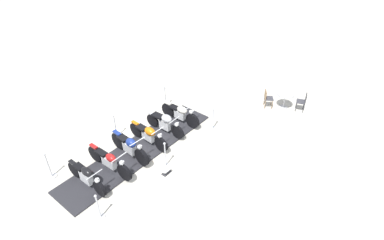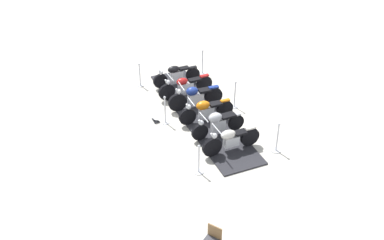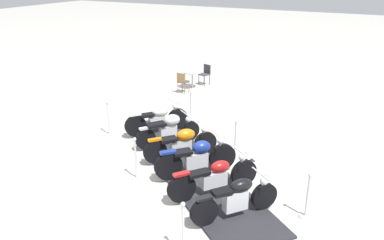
% 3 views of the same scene
% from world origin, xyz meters
% --- Properties ---
extents(ground_plane, '(80.00, 80.00, 0.00)m').
position_xyz_m(ground_plane, '(0.00, 0.00, 0.00)').
color(ground_plane, beige).
extents(display_platform, '(6.59, 5.71, 0.06)m').
position_xyz_m(display_platform, '(0.00, 0.00, 0.03)').
color(display_platform, '#28282D').
rests_on(display_platform, ground_plane).
extents(motorcycle_black, '(1.37, 1.69, 0.90)m').
position_xyz_m(motorcycle_black, '(-1.96, 1.52, 0.50)').
color(motorcycle_black, black).
rests_on(motorcycle_black, display_platform).
extents(motorcycle_maroon, '(1.49, 1.91, 0.99)m').
position_xyz_m(motorcycle_maroon, '(-1.18, 0.91, 0.49)').
color(motorcycle_maroon, black).
rests_on(motorcycle_maroon, display_platform).
extents(motorcycle_navy, '(1.56, 1.70, 1.05)m').
position_xyz_m(motorcycle_navy, '(-0.41, 0.29, 0.53)').
color(motorcycle_navy, black).
rests_on(motorcycle_navy, display_platform).
extents(motorcycle_copper, '(1.45, 1.71, 0.96)m').
position_xyz_m(motorcycle_copper, '(0.36, -0.34, 0.52)').
color(motorcycle_copper, black).
rests_on(motorcycle_copper, display_platform).
extents(motorcycle_chrome, '(1.30, 1.69, 0.92)m').
position_xyz_m(motorcycle_chrome, '(1.14, -0.96, 0.55)').
color(motorcycle_chrome, black).
rests_on(motorcycle_chrome, display_platform).
extents(motorcycle_cream, '(1.38, 1.74, 1.00)m').
position_xyz_m(motorcycle_cream, '(1.92, -1.57, 0.51)').
color(motorcycle_cream, black).
rests_on(motorcycle_cream, display_platform).
extents(stanchion_left_mid, '(0.32, 0.32, 1.14)m').
position_xyz_m(stanchion_left_mid, '(0.89, 1.11, 0.38)').
color(stanchion_left_mid, silver).
rests_on(stanchion_left_mid, ground_plane).
extents(stanchion_right_mid, '(0.31, 0.31, 1.14)m').
position_xyz_m(stanchion_right_mid, '(-0.89, -1.11, 0.39)').
color(stanchion_right_mid, silver).
rests_on(stanchion_right_mid, ground_plane).
extents(stanchion_right_front, '(0.29, 0.29, 1.05)m').
position_xyz_m(stanchion_right_front, '(-3.27, 0.78, 0.37)').
color(stanchion_right_front, silver).
rests_on(stanchion_right_front, ground_plane).
extents(stanchion_left_rear, '(0.35, 0.35, 1.12)m').
position_xyz_m(stanchion_left_rear, '(3.27, -0.78, 0.34)').
color(stanchion_left_rear, silver).
rests_on(stanchion_left_rear, ground_plane).
extents(stanchion_right_rear, '(0.33, 0.33, 1.07)m').
position_xyz_m(stanchion_right_rear, '(1.49, -3.01, 0.34)').
color(stanchion_right_rear, silver).
rests_on(stanchion_right_rear, ground_plane).
extents(stanchion_left_front, '(0.35, 0.35, 1.12)m').
position_xyz_m(stanchion_left_front, '(-1.49, 3.01, 0.35)').
color(stanchion_left_front, silver).
rests_on(stanchion_left_front, ground_plane).
extents(info_placard, '(0.42, 0.39, 0.19)m').
position_xyz_m(info_placard, '(-1.28, -1.17, 0.06)').
color(info_placard, '#333338').
rests_on(info_placard, ground_plane).
extents(cafe_table, '(0.79, 0.79, 0.75)m').
position_xyz_m(cafe_table, '(3.23, -6.52, 0.56)').
color(cafe_table, '#B7B7BC').
rests_on(cafe_table, ground_plane).
extents(cafe_chair_near_table, '(0.42, 0.42, 0.89)m').
position_xyz_m(cafe_chair_near_table, '(3.28, -5.70, 0.53)').
color(cafe_chair_near_table, olive).
rests_on(cafe_chair_near_table, ground_plane).
extents(cafe_chair_across_table, '(0.50, 0.50, 0.91)m').
position_xyz_m(cafe_chair_across_table, '(2.98, -7.30, 0.53)').
color(cafe_chair_across_table, '#2D2D33').
rests_on(cafe_chair_across_table, ground_plane).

